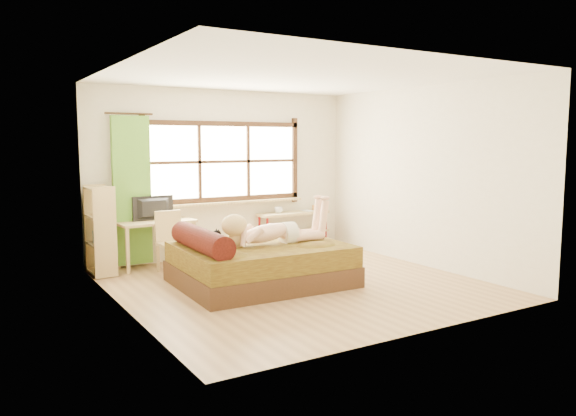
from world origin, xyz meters
TOP-DOWN VIEW (x-y plane):
  - floor at (0.00, 0.00)m, footprint 4.50×4.50m
  - ceiling at (0.00, 0.00)m, footprint 4.50×4.50m
  - wall_back at (0.00, 2.25)m, footprint 4.50×0.00m
  - wall_front at (0.00, -2.25)m, footprint 4.50×0.00m
  - wall_left at (-2.25, 0.00)m, footprint 0.00×4.50m
  - wall_right at (2.25, 0.00)m, footprint 0.00×4.50m
  - window at (0.00, 2.22)m, footprint 2.80×0.16m
  - curtain at (-1.55, 2.13)m, footprint 0.55×0.10m
  - bed at (-0.45, 0.27)m, footprint 2.17×1.76m
  - woman at (-0.24, 0.22)m, footprint 1.50×0.47m
  - kitten at (-1.11, 0.37)m, footprint 0.32×0.14m
  - desk at (-1.26, 1.95)m, footprint 1.15×0.59m
  - monitor at (-1.26, 2.00)m, footprint 0.64×0.12m
  - chair at (-1.16, 1.58)m, footprint 0.42×0.42m
  - pipe_shelf at (1.24, 2.07)m, footprint 1.33×0.37m
  - cup at (0.93, 2.07)m, footprint 0.14×0.14m
  - book at (1.43, 2.07)m, footprint 0.16×0.21m
  - bookshelf at (-2.08, 1.89)m, footprint 0.32×0.55m

SIDE VIEW (x-z plane):
  - floor at x=0.00m, z-range 0.00..0.00m
  - bed at x=-0.45m, z-range -0.12..0.69m
  - pipe_shelf at x=1.24m, z-range 0.11..0.86m
  - chair at x=-1.16m, z-range 0.05..0.93m
  - desk at x=-1.26m, z-range 0.26..0.96m
  - bookshelf at x=-2.08m, z-range 0.01..1.27m
  - kitten at x=-1.11m, z-range 0.53..0.79m
  - book at x=1.43m, z-range 0.66..0.68m
  - cup at x=0.93m, z-range 0.66..0.77m
  - woman at x=-0.24m, z-range 0.53..1.17m
  - monitor at x=-1.26m, z-range 0.70..1.07m
  - curtain at x=-1.55m, z-range 0.05..2.25m
  - wall_back at x=0.00m, z-range -0.90..3.60m
  - wall_front at x=0.00m, z-range -0.90..3.60m
  - wall_left at x=-2.25m, z-range -0.90..3.60m
  - wall_right at x=2.25m, z-range -0.90..3.60m
  - window at x=0.00m, z-range 0.78..2.24m
  - ceiling at x=0.00m, z-range 2.70..2.70m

